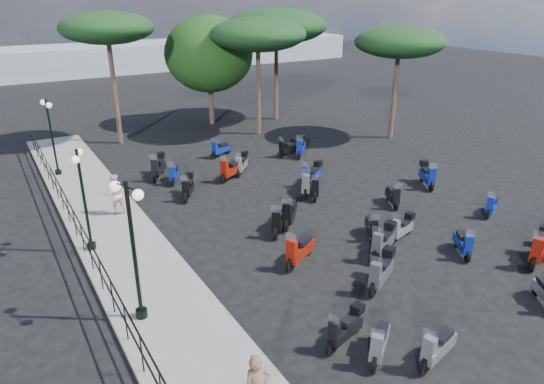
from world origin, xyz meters
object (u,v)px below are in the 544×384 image
scooter_26 (492,206)px  scooter_17 (221,149)px  scooter_8 (383,242)px  scooter_14 (371,227)px  lamp_post_0 (133,243)px  scooter_2 (299,251)px  scooter_10 (242,164)px  scooter_11 (174,174)px  pine_1 (276,26)px  scooter_18 (539,248)px  pine_0 (258,35)px  scooter_1 (379,343)px  scooter_4 (188,187)px  lamp_post_2 (51,132)px  scooter_28 (288,148)px  pine_2 (107,28)px  scooter_19 (402,228)px  scooter_21 (313,186)px  scooter_15 (307,184)px  broadleaf_tree (209,54)px  scooter_23 (301,147)px  lamp_post_1 (83,194)px  scooter_13 (463,244)px  scooter_22 (311,174)px  scooter_20 (393,196)px  scooter_7 (381,272)px  scooter_27 (427,175)px  scooter_6 (437,348)px  pedestrian_far (115,194)px  scooter_16 (231,170)px  scooter_9 (289,213)px

scooter_26 → scooter_17: bearing=3.1°
scooter_8 → scooter_14: size_ratio=1.26×
lamp_post_0 → scooter_2: size_ratio=2.46×
scooter_10 → scooter_11: bearing=34.0°
scooter_2 → pine_1: 21.25m
scooter_18 → pine_0: size_ratio=0.24×
scooter_1 → scooter_4: scooter_4 is taller
lamp_post_2 → scooter_28: (11.74, -3.07, -1.86)m
scooter_28 → pine_2: pine_2 is taller
scooter_1 → scooter_26: 10.71m
scooter_19 → scooter_21: (-0.49, 5.04, 0.05)m
scooter_15 → broadleaf_tree: (1.68, 14.01, 4.26)m
scooter_4 → scooter_8: size_ratio=0.88×
scooter_26 → pine_2: (-10.46, 18.47, 6.32)m
scooter_23 → pine_1: (3.28, 8.04, 5.95)m
scooter_1 → scooter_2: size_ratio=0.80×
lamp_post_1 → pine_1: (15.91, 13.28, 4.20)m
scooter_4 → scooter_13: scooter_4 is taller
lamp_post_1 → scooter_4: size_ratio=2.56×
scooter_22 → pine_1: size_ratio=0.21×
scooter_19 → scooter_20: (1.93, 2.47, -0.02)m
lamp_post_2 → scooter_4: size_ratio=2.63×
scooter_7 → pine_1: pine_1 is taller
scooter_22 → broadleaf_tree: (0.72, 13.05, 4.27)m
scooter_18 → scooter_20: scooter_18 is taller
scooter_21 → scooter_1: bearing=90.7°
scooter_26 → scooter_22: bearing=9.9°
scooter_27 → scooter_20: bearing=44.5°
scooter_1 → scooter_4: (-0.20, 12.25, 0.04)m
scooter_19 → scooter_26: 4.79m
scooter_6 → scooter_21: bearing=-33.0°
scooter_27 → scooter_18: bearing=101.7°
pedestrian_far → scooter_8: (7.17, -8.09, -0.47)m
scooter_16 → scooter_22: size_ratio=1.06×
pedestrian_far → scooter_9: 7.17m
scooter_26 → pine_1: size_ratio=0.19×
scooter_16 → scooter_21: 4.46m
scooter_27 → scooter_28: 8.02m
scooter_18 → scooter_23: (-0.37, 13.89, -0.04)m
scooter_15 → scooter_17: 7.13m
pine_1 → scooter_17: bearing=-141.4°
scooter_4 → pedestrian_far: bearing=38.1°
scooter_4 → scooter_21: size_ratio=0.94×
scooter_21 → lamp_post_0: bearing=54.5°
scooter_13 → scooter_21: size_ratio=0.87×
scooter_8 → lamp_post_2: bearing=4.7°
scooter_7 → scooter_20: scooter_7 is taller
lamp_post_0 → scooter_16: (7.21, 8.74, -1.99)m
scooter_20 → scooter_21: size_ratio=0.92×
scooter_11 → scooter_28: scooter_11 is taller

